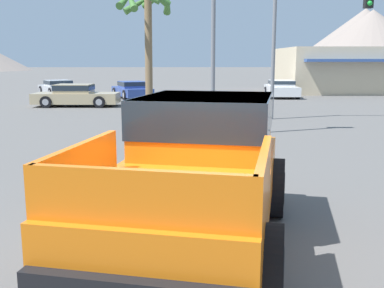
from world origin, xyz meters
name	(u,v)px	position (x,y,z in m)	size (l,w,h in m)	color
ground_plane	(202,249)	(0.00, 0.00, 0.00)	(320.00, 320.00, 0.00)	#5B5956
orange_pickup_truck	(199,160)	(-0.02, 0.42, 1.12)	(3.16, 5.34, 1.96)	orange
parked_car_white	(281,88)	(6.61, 25.03, 0.59)	(2.03, 4.61, 1.14)	white
parked_car_blue	(132,89)	(-3.50, 24.26, 0.57)	(3.19, 4.71, 1.11)	#334C9E
parked_car_silver	(58,87)	(-9.06, 26.94, 0.56)	(3.67, 4.48, 1.09)	#B7BABF
parked_car_tan	(76,95)	(-5.98, 18.98, 0.61)	(4.57, 2.00, 1.20)	tan
traffic_light_main	(315,21)	(5.28, 13.34, 4.07)	(4.46, 0.38, 5.78)	slate
palm_tree_short	(146,16)	(-1.91, 16.54, 4.56)	(2.64, 2.73, 5.98)	brown
storefront_building	(355,70)	(13.47, 29.78, 1.71)	(11.35, 8.17, 3.42)	beige
distant_mountain_range	(230,40)	(12.71, 114.49, 7.63)	(161.44, 67.02, 17.03)	gray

